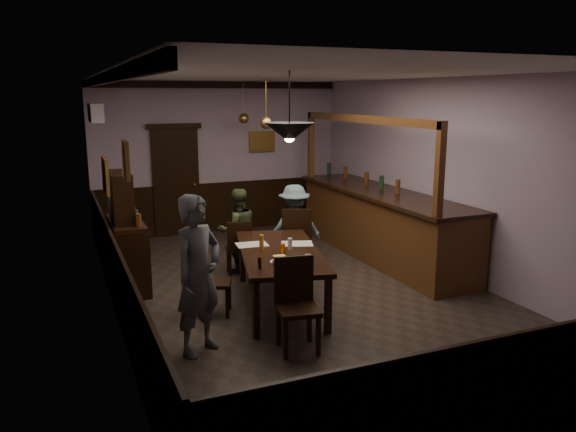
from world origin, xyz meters
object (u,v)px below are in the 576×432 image
chair_near (296,300)px  person_seated_left (238,230)px  dining_table (280,255)px  pendant_iron (289,133)px  pendant_brass_mid (266,123)px  chair_side (210,277)px  chair_far_right (296,238)px  person_seated_right (294,227)px  sideboard (126,242)px  soda_can (283,248)px  person_standing (198,275)px  bar_counter (381,222)px  coffee_cup (308,257)px  chair_far_left (239,246)px  pendant_brass_far (244,119)px

chair_near → person_seated_left: 2.90m
dining_table → pendant_iron: bearing=-103.8°
chair_near → pendant_brass_mid: pendant_brass_mid is taller
dining_table → chair_side: size_ratio=2.67×
chair_far_right → person_seated_right: size_ratio=0.77×
sideboard → chair_side: bearing=-60.1°
person_seated_right → pendant_brass_mid: (-0.27, 0.51, 1.62)m
chair_side → person_seated_left: person_seated_left is taller
person_seated_right → pendant_brass_mid: pendant_brass_mid is taller
sideboard → soda_can: bearing=-42.5°
person_standing → bar_counter: 4.45m
person_seated_left → coffee_cup: (0.20, -2.21, 0.14)m
person_standing → chair_far_right: bearing=12.4°
chair_far_left → sideboard: bearing=6.2°
chair_side → soda_can: 1.00m
person_standing → bar_counter: size_ratio=0.40×
person_seated_right → pendant_iron: (-1.00, -2.18, 1.65)m
bar_counter → chair_far_right: bearing=-170.0°
chair_far_left → chair_far_right: (0.86, -0.22, 0.10)m
chair_side → pendant_iron: 2.15m
chair_far_right → pendant_brass_mid: (-0.19, 0.79, 1.72)m
pendant_brass_far → person_seated_left: bearing=-111.4°
chair_side → coffee_cup: chair_side is taller
coffee_cup → bar_counter: 3.07m
chair_far_right → chair_far_left: bearing=6.8°
chair_near → chair_side: bearing=124.9°
bar_counter → coffee_cup: bearing=-138.7°
chair_near → sideboard: (-1.45, 2.76, 0.12)m
soda_can → chair_far_left: bearing=94.5°
chair_far_left → pendant_iron: size_ratio=1.12×
chair_side → person_seated_right: size_ratio=0.65×
chair_side → person_standing: 1.13m
chair_near → soda_can: (0.31, 1.15, 0.25)m
pendant_brass_mid → coffee_cup: bearing=-99.2°
bar_counter → person_seated_right: bearing=-179.2°
dining_table → bar_counter: (2.43, 1.42, -0.08)m
chair_far_left → pendant_brass_far: (0.87, 2.32, 1.82)m
bar_counter → soda_can: bearing=-147.5°
chair_side → coffee_cup: (1.07, -0.64, 0.31)m
chair_side → pendant_brass_far: 4.39m
chair_near → bar_counter: 3.85m
person_standing → pendant_iron: (1.13, 0.19, 1.46)m
pendant_iron → pendant_brass_far: same height
chair_far_left → person_standing: person_standing is taller
chair_near → chair_side: chair_near is taller
person_seated_left → coffee_cup: bearing=92.5°
chair_far_left → pendant_iron: 2.82m
pendant_brass_far → soda_can: bearing=-101.2°
sideboard → pendant_iron: size_ratio=2.15×
chair_far_left → person_standing: bearing=73.7°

